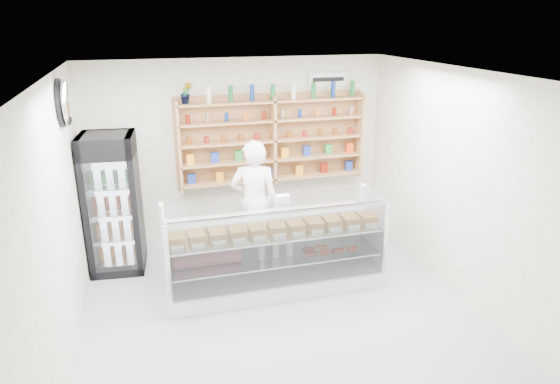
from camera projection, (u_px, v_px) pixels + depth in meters
name	position (u px, v px, depth m)	size (l,w,h in m)	color
room	(285.00, 210.00, 5.30)	(5.00, 5.00, 5.00)	#ABABB0
display_counter	(275.00, 264.00, 6.42)	(2.75, 0.82, 1.20)	white
shop_worker	(254.00, 204.00, 6.88)	(0.66, 0.43, 1.81)	white
drinks_cooler	(113.00, 204.00, 6.72)	(0.75, 0.73, 1.92)	black
wall_shelving	(273.00, 140.00, 7.49)	(2.84, 0.28, 1.33)	tan
potted_plant	(186.00, 93.00, 6.92)	(0.17, 0.13, 0.30)	#1E6626
security_mirror	(66.00, 103.00, 5.49)	(0.15, 0.50, 0.50)	silver
wall_sign	(328.00, 79.00, 7.56)	(0.62, 0.03, 0.20)	white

